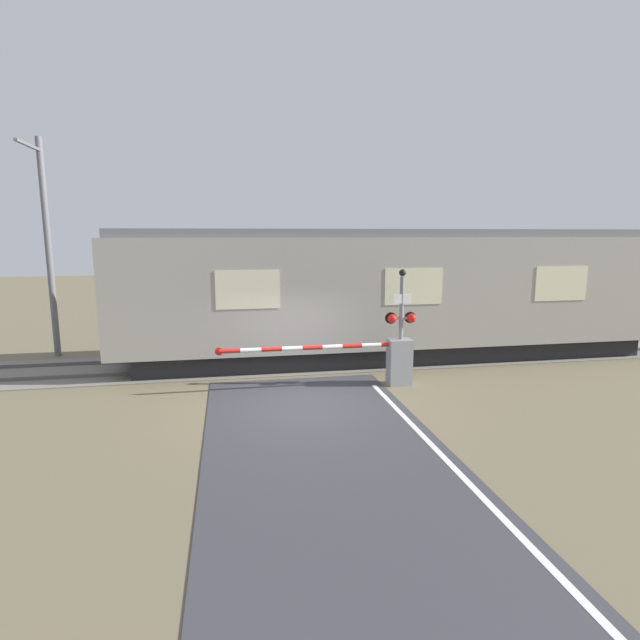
{
  "coord_description": "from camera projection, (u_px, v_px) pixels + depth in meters",
  "views": [
    {
      "loc": [
        -1.67,
        -11.14,
        3.93
      ],
      "look_at": [
        0.67,
        1.63,
        1.69
      ],
      "focal_mm": 28.0,
      "sensor_mm": 36.0,
      "label": 1
    }
  ],
  "objects": [
    {
      "name": "track_bed",
      "position": [
        286.0,
        362.0,
        15.49
      ],
      "size": [
        36.0,
        3.2,
        0.13
      ],
      "color": "slate",
      "rests_on": "ground_plane"
    },
    {
      "name": "signal_post",
      "position": [
        401.0,
        320.0,
        13.0
      ],
      "size": [
        0.83,
        0.26,
        3.05
      ],
      "color": "gray",
      "rests_on": "ground_plane"
    },
    {
      "name": "train",
      "position": [
        395.0,
        293.0,
        15.77
      ],
      "size": [
        17.06,
        3.11,
        4.08
      ],
      "color": "black",
      "rests_on": "ground_plane"
    },
    {
      "name": "catenary_pole",
      "position": [
        48.0,
        245.0,
        15.69
      ],
      "size": [
        0.2,
        1.9,
        6.87
      ],
      "color": "slate",
      "rests_on": "ground_plane"
    },
    {
      "name": "ground_plane",
      "position": [
        305.0,
        403.0,
        11.76
      ],
      "size": [
        80.0,
        80.0,
        0.0
      ],
      "primitive_type": "plane",
      "color": "#6B6047"
    },
    {
      "name": "crossing_barrier",
      "position": [
        387.0,
        360.0,
        13.06
      ],
      "size": [
        5.05,
        0.44,
        1.22
      ],
      "color": "gray",
      "rests_on": "ground_plane"
    }
  ]
}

